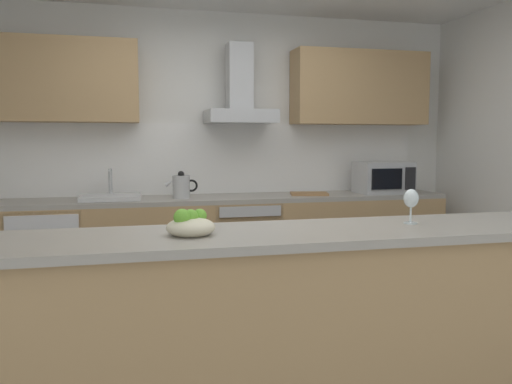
# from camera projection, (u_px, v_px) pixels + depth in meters

# --- Properties ---
(ground) EXTENTS (5.73, 4.94, 0.02)m
(ground) POSITION_uv_depth(u_px,v_px,m) (272.00, 372.00, 3.22)
(ground) COLOR slate
(wall_back) EXTENTS (5.73, 0.12, 2.60)m
(wall_back) POSITION_uv_depth(u_px,v_px,m) (215.00, 151.00, 5.06)
(wall_back) COLOR white
(wall_back) RESTS_ON ground
(backsplash_tile) EXTENTS (4.02, 0.02, 0.66)m
(backsplash_tile) POSITION_uv_depth(u_px,v_px,m) (217.00, 159.00, 4.99)
(backsplash_tile) COLOR white
(counter_back) EXTENTS (4.16, 0.60, 0.90)m
(counter_back) POSITION_uv_depth(u_px,v_px,m) (223.00, 246.00, 4.77)
(counter_back) COLOR tan
(counter_back) RESTS_ON ground
(counter_island) EXTENTS (3.05, 0.64, 0.98)m
(counter_island) POSITION_uv_depth(u_px,v_px,m) (323.00, 327.00, 2.57)
(counter_island) COLOR tan
(counter_island) RESTS_ON ground
(upper_cabinets) EXTENTS (4.10, 0.32, 0.70)m
(upper_cabinets) POSITION_uv_depth(u_px,v_px,m) (219.00, 85.00, 4.77)
(upper_cabinets) COLOR tan
(oven) EXTENTS (0.60, 0.62, 0.80)m
(oven) POSITION_uv_depth(u_px,v_px,m) (243.00, 244.00, 4.79)
(oven) COLOR slate
(oven) RESTS_ON ground
(refrigerator) EXTENTS (0.58, 0.60, 0.85)m
(refrigerator) POSITION_uv_depth(u_px,v_px,m) (49.00, 258.00, 4.39)
(refrigerator) COLOR white
(refrigerator) RESTS_ON ground
(microwave) EXTENTS (0.50, 0.38, 0.30)m
(microwave) POSITION_uv_depth(u_px,v_px,m) (383.00, 177.00, 5.03)
(microwave) COLOR #B7BABC
(microwave) RESTS_ON counter_back
(sink) EXTENTS (0.50, 0.40, 0.26)m
(sink) POSITION_uv_depth(u_px,v_px,m) (110.00, 196.00, 4.48)
(sink) COLOR silver
(sink) RESTS_ON counter_back
(kettle) EXTENTS (0.29, 0.15, 0.24)m
(kettle) POSITION_uv_depth(u_px,v_px,m) (181.00, 186.00, 4.57)
(kettle) COLOR #B7BABC
(kettle) RESTS_ON counter_back
(range_hood) EXTENTS (0.62, 0.45, 0.72)m
(range_hood) POSITION_uv_depth(u_px,v_px,m) (240.00, 98.00, 4.79)
(range_hood) COLOR #B7BABC
(wine_glass) EXTENTS (0.08, 0.08, 0.18)m
(wine_glass) POSITION_uv_depth(u_px,v_px,m) (411.00, 200.00, 2.67)
(wine_glass) COLOR silver
(wine_glass) RESTS_ON counter_island
(fruit_bowl) EXTENTS (0.22, 0.22, 0.13)m
(fruit_bowl) POSITION_uv_depth(u_px,v_px,m) (191.00, 225.00, 2.36)
(fruit_bowl) COLOR beige
(fruit_bowl) RESTS_ON counter_island
(chopping_board) EXTENTS (0.38, 0.29, 0.02)m
(chopping_board) POSITION_uv_depth(u_px,v_px,m) (309.00, 194.00, 4.87)
(chopping_board) COLOR #9E7247
(chopping_board) RESTS_ON counter_back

